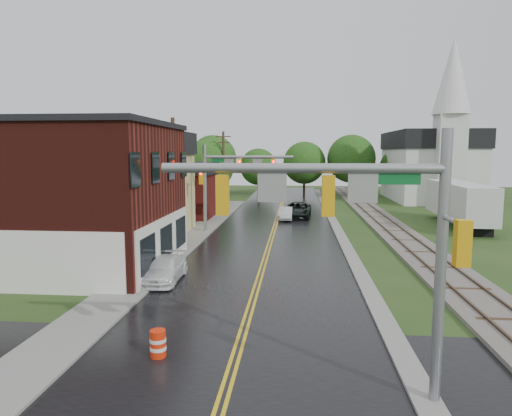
# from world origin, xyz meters

# --- Properties ---
(main_road) EXTENTS (10.00, 90.00, 0.02)m
(main_road) POSITION_xyz_m (0.00, 30.00, 0.00)
(main_road) COLOR black
(main_road) RESTS_ON ground
(cross_road) EXTENTS (60.00, 9.00, 0.02)m
(cross_road) POSITION_xyz_m (0.00, 2.00, 0.00)
(cross_road) COLOR black
(cross_road) RESTS_ON ground
(curb_right) EXTENTS (0.80, 70.00, 0.12)m
(curb_right) POSITION_xyz_m (5.40, 35.00, 0.00)
(curb_right) COLOR gray
(curb_right) RESTS_ON ground
(sidewalk_left) EXTENTS (2.40, 50.00, 0.12)m
(sidewalk_left) POSITION_xyz_m (-6.20, 25.00, 0.00)
(sidewalk_left) COLOR gray
(sidewalk_left) RESTS_ON ground
(brick_building) EXTENTS (14.30, 10.30, 8.30)m
(brick_building) POSITION_xyz_m (-12.48, 15.00, 4.15)
(brick_building) COLOR #43130E
(brick_building) RESTS_ON ground
(yellow_house) EXTENTS (8.00, 7.00, 6.40)m
(yellow_house) POSITION_xyz_m (-11.00, 26.00, 3.20)
(yellow_house) COLOR tan
(yellow_house) RESTS_ON ground
(darkred_building) EXTENTS (7.00, 6.00, 4.40)m
(darkred_building) POSITION_xyz_m (-10.00, 35.00, 2.20)
(darkred_building) COLOR #3F0F0C
(darkred_building) RESTS_ON ground
(church) EXTENTS (10.40, 18.40, 20.00)m
(church) POSITION_xyz_m (20.00, 53.74, 5.83)
(church) COLOR silver
(church) RESTS_ON ground
(railroad) EXTENTS (3.20, 80.00, 0.30)m
(railroad) POSITION_xyz_m (10.00, 35.00, 0.11)
(railroad) COLOR #59544C
(railroad) RESTS_ON ground
(traffic_signal_near) EXTENTS (7.34, 0.30, 7.20)m
(traffic_signal_near) POSITION_xyz_m (3.47, 2.00, 4.97)
(traffic_signal_near) COLOR gray
(traffic_signal_near) RESTS_ON ground
(traffic_signal_far) EXTENTS (7.34, 0.43, 7.20)m
(traffic_signal_far) POSITION_xyz_m (-3.47, 27.00, 4.97)
(traffic_signal_far) COLOR gray
(traffic_signal_far) RESTS_ON ground
(utility_pole_b) EXTENTS (1.80, 0.28, 9.00)m
(utility_pole_b) POSITION_xyz_m (-6.80, 22.00, 4.72)
(utility_pole_b) COLOR #382616
(utility_pole_b) RESTS_ON ground
(utility_pole_c) EXTENTS (1.80, 0.28, 9.00)m
(utility_pole_c) POSITION_xyz_m (-6.80, 44.00, 4.72)
(utility_pole_c) COLOR #382616
(utility_pole_c) RESTS_ON ground
(tree_left_b) EXTENTS (7.60, 7.60, 9.69)m
(tree_left_b) POSITION_xyz_m (-17.85, 31.90, 5.72)
(tree_left_b) COLOR black
(tree_left_b) RESTS_ON ground
(tree_left_c) EXTENTS (6.00, 6.00, 7.65)m
(tree_left_c) POSITION_xyz_m (-13.85, 39.90, 4.51)
(tree_left_c) COLOR black
(tree_left_c) RESTS_ON ground
(tree_left_e) EXTENTS (6.40, 6.40, 8.16)m
(tree_left_e) POSITION_xyz_m (-8.85, 45.90, 4.81)
(tree_left_e) COLOR black
(tree_left_e) RESTS_ON ground
(suv_dark) EXTENTS (2.95, 5.66, 1.52)m
(suv_dark) POSITION_xyz_m (2.00, 36.11, 0.76)
(suv_dark) COLOR black
(suv_dark) RESTS_ON ground
(sedan_silver) EXTENTS (1.32, 3.76, 1.24)m
(sedan_silver) POSITION_xyz_m (0.84, 34.39, 0.62)
(sedan_silver) COLOR silver
(sedan_silver) RESTS_ON ground
(pickup_white) EXTENTS (1.75, 4.21, 1.22)m
(pickup_white) POSITION_xyz_m (-4.80, 12.60, 0.61)
(pickup_white) COLOR white
(pickup_white) RESTS_ON ground
(semi_trailer) EXTENTS (3.06, 12.39, 3.88)m
(semi_trailer) POSITION_xyz_m (16.27, 31.90, 2.30)
(semi_trailer) COLOR black
(semi_trailer) RESTS_ON ground
(construction_barrel) EXTENTS (0.65, 0.65, 0.91)m
(construction_barrel) POSITION_xyz_m (-2.50, 4.00, 0.46)
(construction_barrel) COLOR red
(construction_barrel) RESTS_ON ground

